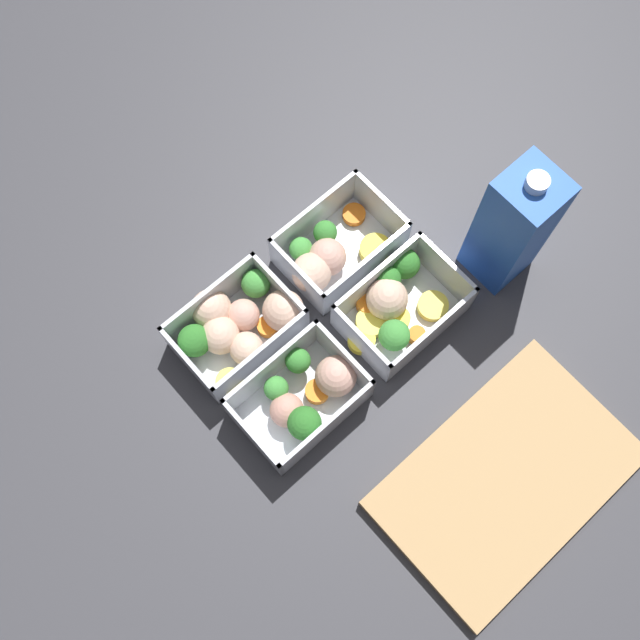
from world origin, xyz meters
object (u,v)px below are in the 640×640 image
object	(u,v)px
juice_carton	(513,227)
container_near_left	(330,253)
container_far_left	(395,305)
container_far_right	(306,395)
container_near_right	(238,324)

from	to	relation	value
juice_carton	container_near_left	bearing A→B (deg)	-41.72
container_far_left	juice_carton	distance (m)	0.16
container_far_left	container_far_right	size ratio (longest dim) A/B	1.01
container_near_right	container_far_left	distance (m)	0.19
container_near_right	juice_carton	bearing A→B (deg)	154.47
container_near_left	container_near_right	world-z (taller)	same
container_near_left	container_far_left	world-z (taller)	same
container_far_right	juice_carton	xyz separation A→B (m)	(-0.29, 0.02, 0.07)
container_far_right	juice_carton	size ratio (longest dim) A/B	0.75
container_far_left	container_far_right	xyz separation A→B (m)	(0.15, 0.01, 0.00)
container_far_left	juice_carton	world-z (taller)	juice_carton
container_near_right	container_far_right	xyz separation A→B (m)	(-0.00, 0.12, 0.00)
container_far_left	container_near_left	bearing A→B (deg)	-82.61
container_near_left	container_far_left	xyz separation A→B (m)	(-0.01, 0.10, -0.00)
container_far_right	juice_carton	bearing A→B (deg)	175.45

